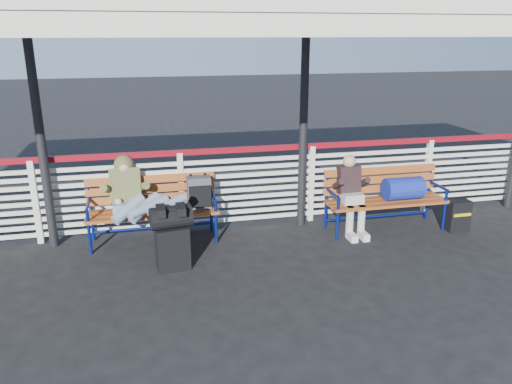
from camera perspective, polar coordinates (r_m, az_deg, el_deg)
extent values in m
plane|color=black|center=(5.88, -6.67, -11.23)|extent=(60.00, 60.00, 0.00)
cube|color=silver|center=(7.39, -8.53, -0.07)|extent=(12.00, 0.04, 1.04)
cube|color=maroon|center=(7.23, -8.74, 4.46)|extent=(12.00, 0.06, 0.08)
cube|color=silver|center=(6.05, -8.81, 19.86)|extent=(12.60, 3.60, 0.16)
cube|color=silver|center=(4.31, -6.77, 19.14)|extent=(12.60, 0.06, 0.30)
cylinder|color=black|center=(7.13, -23.39, 5.48)|extent=(0.12, 0.12, 3.00)
cylinder|color=black|center=(7.37, 5.43, 7.22)|extent=(0.12, 0.12, 3.00)
cube|color=black|center=(6.33, -9.51, -6.36)|extent=(0.43, 0.30, 0.55)
cylinder|color=black|center=(6.18, -9.70, -2.84)|extent=(0.54, 0.35, 0.28)
cube|color=#A96020|center=(7.09, -11.68, -2.31)|extent=(1.80, 0.50, 0.04)
cube|color=#A96020|center=(7.25, -11.87, 0.39)|extent=(1.80, 0.10, 0.40)
cylinder|color=navy|center=(7.03, -18.47, -5.04)|extent=(0.04, 0.04, 0.45)
cylinder|color=navy|center=(7.04, -4.58, -4.08)|extent=(0.04, 0.04, 0.45)
cylinder|color=navy|center=(7.39, -18.34, -2.04)|extent=(0.04, 0.04, 0.90)
cylinder|color=navy|center=(7.40, -5.16, -1.14)|extent=(0.04, 0.04, 0.90)
cube|color=#4F5157|center=(7.05, -6.52, -0.04)|extent=(0.32, 0.20, 0.45)
cube|color=#A96020|center=(7.64, 14.72, -1.07)|extent=(1.80, 0.50, 0.04)
cube|color=#A96020|center=(7.78, 14.00, 1.41)|extent=(1.80, 0.10, 0.40)
cylinder|color=navy|center=(7.20, 9.27, -3.78)|extent=(0.04, 0.04, 0.45)
cylinder|color=navy|center=(7.97, 20.69, -2.58)|extent=(0.04, 0.04, 0.45)
cylinder|color=navy|center=(7.53, 8.02, -0.92)|extent=(0.04, 0.04, 0.90)
cylinder|color=navy|center=(8.27, 19.11, -0.03)|extent=(0.04, 0.04, 0.90)
cylinder|color=navy|center=(7.70, 16.48, 0.39)|extent=(0.57, 0.34, 0.34)
cube|color=#7C8BA7|center=(7.07, -14.55, -1.81)|extent=(0.36, 0.26, 0.18)
cube|color=#51592F|center=(7.18, -14.69, 0.67)|extent=(0.42, 0.38, 0.53)
sphere|color=#51592F|center=(7.20, -14.84, 3.02)|extent=(0.28, 0.28, 0.28)
sphere|color=tan|center=(7.16, -14.85, 2.87)|extent=(0.21, 0.21, 0.21)
cube|color=black|center=(6.08, -10.85, -2.14)|extent=(0.11, 0.27, 0.10)
cube|color=black|center=(6.09, -8.59, -1.98)|extent=(0.11, 0.27, 0.10)
cube|color=#B3AEA2|center=(7.40, 10.88, -0.74)|extent=(0.30, 0.24, 0.16)
cube|color=black|center=(7.45, 10.56, 1.42)|extent=(0.32, 0.23, 0.42)
sphere|color=tan|center=(7.40, 10.62, 3.47)|extent=(0.19, 0.19, 0.19)
cylinder|color=#B3AEA2|center=(7.31, 10.66, -3.38)|extent=(0.11, 0.11, 0.46)
cylinder|color=#B3AEA2|center=(7.38, 11.94, -3.25)|extent=(0.11, 0.11, 0.46)
cube|color=silver|center=(7.30, 10.88, -5.05)|extent=(0.10, 0.24, 0.10)
cube|color=silver|center=(7.37, 12.17, -4.90)|extent=(0.10, 0.24, 0.10)
cube|color=black|center=(8.04, 22.08, -2.51)|extent=(0.34, 0.19, 0.47)
cube|color=gold|center=(7.95, 22.53, -2.44)|extent=(0.28, 0.02, 0.04)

